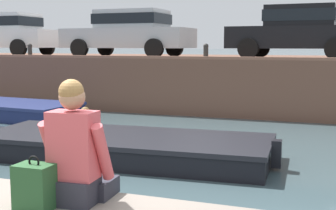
{
  "coord_description": "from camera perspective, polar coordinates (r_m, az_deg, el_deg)",
  "views": [
    {
      "loc": [
        2.16,
        -3.38,
        2.06
      ],
      "look_at": [
        -0.28,
        3.26,
        1.14
      ],
      "focal_mm": 50.0,
      "sensor_mm": 36.0,
      "label": 1
    }
  ],
  "objects": [
    {
      "name": "far_wall_coping",
      "position": [
        13.02,
        10.61,
        5.61
      ],
      "size": [
        60.0,
        0.24,
        0.08
      ],
      "primitive_type": "cube",
      "color": "brown",
      "rests_on": "far_quay_wall"
    },
    {
      "name": "mooring_bollard_mid",
      "position": [
        13.45,
        4.64,
        6.62
      ],
      "size": [
        0.15,
        0.15,
        0.45
      ],
      "color": "#2D2B28",
      "rests_on": "far_quay_wall"
    },
    {
      "name": "motorboat_passing",
      "position": [
        8.6,
        -6.82,
        -4.99
      ],
      "size": [
        6.39,
        2.24,
        0.92
      ],
      "color": "black",
      "rests_on": "ground"
    },
    {
      "name": "far_quay_wall",
      "position": [
        15.91,
        12.27,
        2.78
      ],
      "size": [
        60.0,
        6.0,
        1.64
      ],
      "primitive_type": "cube",
      "color": "brown",
      "rests_on": "ground"
    },
    {
      "name": "backpack_on_ledge",
      "position": [
        3.67,
        -15.81,
        -9.58
      ],
      "size": [
        0.28,
        0.24,
        0.41
      ],
      "color": "#234C28",
      "rests_on": "near_quay"
    },
    {
      "name": "mooring_bollard_west",
      "position": [
        16.12,
        -16.48,
        6.47
      ],
      "size": [
        0.15,
        0.15,
        0.45
      ],
      "color": "#2D2B28",
      "rests_on": "far_quay_wall"
    },
    {
      "name": "car_centre_black",
      "position": [
        14.4,
        15.48,
        8.84
      ],
      "size": [
        3.92,
        2.03,
        1.54
      ],
      "color": "black",
      "rests_on": "far_quay_wall"
    },
    {
      "name": "ground_plane",
      "position": [
        8.58,
        4.98,
        -6.48
      ],
      "size": [
        400.0,
        400.0,
        0.0
      ],
      "primitive_type": "plane",
      "color": "#3D5156"
    },
    {
      "name": "person_seated_right",
      "position": [
        3.7,
        -11.1,
        -6.03
      ],
      "size": [
        0.55,
        0.54,
        0.96
      ],
      "color": "#282833",
      "rests_on": "near_quay"
    },
    {
      "name": "car_left_inner_silver",
      "position": [
        15.8,
        -4.72,
        8.94
      ],
      "size": [
        4.37,
        2.02,
        1.54
      ],
      "color": "#B7BABC",
      "rests_on": "far_quay_wall"
    },
    {
      "name": "car_leftmost_white",
      "position": [
        18.52,
        -19.28,
        8.32
      ],
      "size": [
        4.17,
        2.02,
        1.54
      ],
      "color": "white",
      "rests_on": "far_quay_wall"
    }
  ]
}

